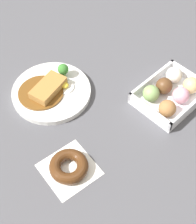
# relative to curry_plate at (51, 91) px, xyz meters

# --- Properties ---
(ground_plane) EXTENTS (1.60, 1.60, 0.00)m
(ground_plane) POSITION_rel_curry_plate_xyz_m (-0.06, 0.08, -0.01)
(ground_plane) COLOR #4C4C51
(curry_plate) EXTENTS (0.24, 0.24, 0.07)m
(curry_plate) POSITION_rel_curry_plate_xyz_m (0.00, 0.00, 0.00)
(curry_plate) COLOR white
(curry_plate) RESTS_ON ground_plane
(donut_box) EXTENTS (0.21, 0.16, 0.06)m
(donut_box) POSITION_rel_curry_plate_xyz_m (-0.25, 0.27, 0.01)
(donut_box) COLOR white
(donut_box) RESTS_ON ground_plane
(chocolate_ring_donut) EXTENTS (0.15, 0.15, 0.03)m
(chocolate_ring_donut) POSITION_rel_curry_plate_xyz_m (0.13, 0.24, 0.00)
(chocolate_ring_donut) COLOR white
(chocolate_ring_donut) RESTS_ON ground_plane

